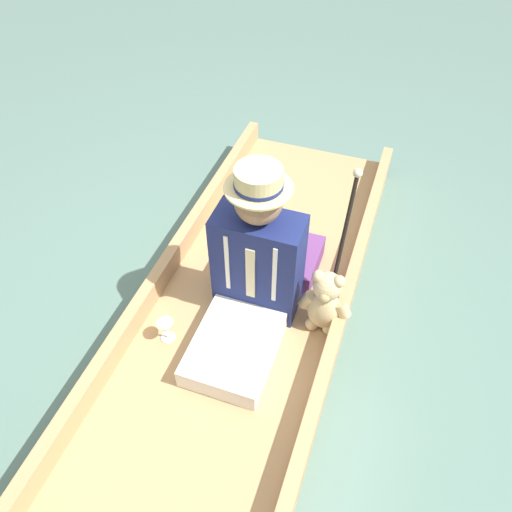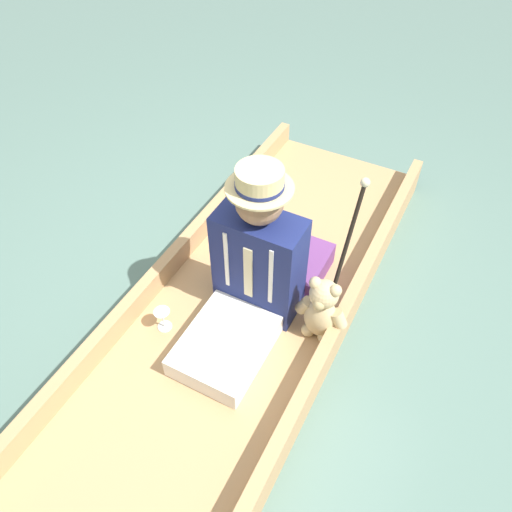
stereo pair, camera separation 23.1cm
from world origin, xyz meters
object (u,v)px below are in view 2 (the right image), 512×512
(seated_person, at_px, (251,272))
(teddy_bear, at_px, (321,310))
(wine_glass, at_px, (163,316))
(walking_cane, at_px, (346,248))

(seated_person, distance_m, teddy_bear, 0.38)
(seated_person, height_order, wine_glass, seated_person)
(seated_person, bearing_deg, wine_glass, 42.91)
(teddy_bear, relative_size, wine_glass, 3.03)
(wine_glass, height_order, walking_cane, walking_cane)
(seated_person, xyz_separation_m, wine_glass, (0.34, 0.28, -0.22))
(walking_cane, bearing_deg, teddy_bear, 85.98)
(teddy_bear, relative_size, walking_cane, 0.52)
(teddy_bear, bearing_deg, wine_glass, 25.20)
(seated_person, distance_m, wine_glass, 0.49)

